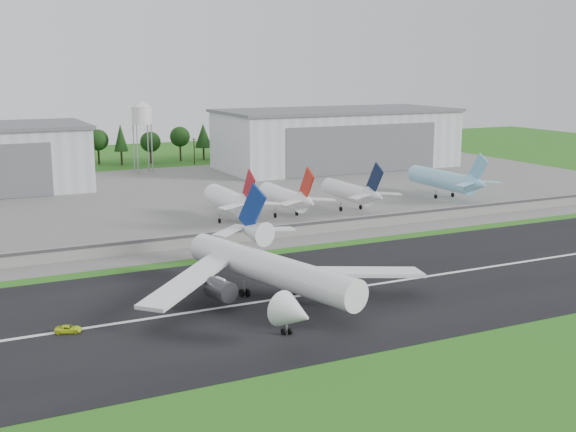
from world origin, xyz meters
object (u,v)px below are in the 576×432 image
ground_vehicle (68,329)px  main_airliner (270,276)px  parked_jet_skyblue (448,180)px  parked_jet_red_a (233,201)px  parked_jet_red_b (288,198)px  parked_jet_navy (354,192)px

ground_vehicle → main_airliner: bearing=-71.6°
main_airliner → parked_jet_skyblue: bearing=-159.2°
main_airliner → parked_jet_red_a: size_ratio=1.86×
parked_jet_red_a → parked_jet_red_b: parked_jet_red_a is taller
main_airliner → ground_vehicle: bearing=-15.2°
main_airliner → parked_jet_red_b: size_ratio=1.86×
parked_jet_red_a → parked_jet_skyblue: (78.20, 5.00, -0.02)m
main_airliner → ground_vehicle: 36.98m
parked_jet_red_a → parked_jet_skyblue: 78.36m
main_airliner → parked_jet_navy: bearing=-146.6°
parked_jet_red_a → parked_jet_skyblue: size_ratio=0.84×
parked_jet_red_a → parked_jet_navy: parked_jet_red_a is taller
main_airliner → parked_jet_skyblue: 120.84m
main_airliner → parked_jet_red_b: 76.02m
parked_jet_skyblue → parked_jet_navy: bearing=-172.6°
parked_jet_red_a → parked_jet_navy: size_ratio=1.00×
ground_vehicle → parked_jet_red_a: parked_jet_red_a is taller
parked_jet_red_a → parked_jet_red_b: bearing=-0.2°
parked_jet_red_a → parked_jet_navy: 39.05m
parked_jet_skyblue → parked_jet_red_a: bearing=-176.3°
ground_vehicle → parked_jet_red_b: bearing=-29.4°
ground_vehicle → parked_jet_red_b: 99.24m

